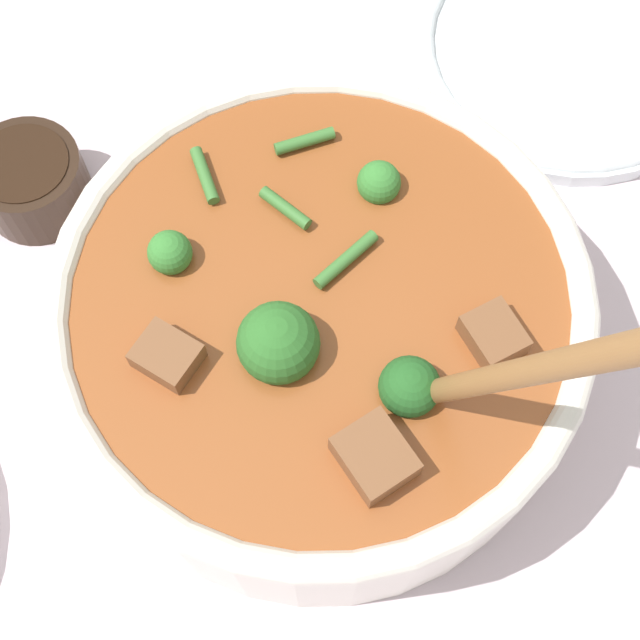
% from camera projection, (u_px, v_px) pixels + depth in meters
% --- Properties ---
extents(ground_plane, '(4.00, 4.00, 0.00)m').
position_uv_depth(ground_plane, '(320.00, 363.00, 0.56)').
color(ground_plane, silver).
extents(stew_bowl, '(0.30, 0.30, 0.32)m').
position_uv_depth(stew_bowl, '(320.00, 326.00, 0.51)').
color(stew_bowl, white).
rests_on(stew_bowl, ground_plane).
extents(condiment_bowl, '(0.07, 0.07, 0.04)m').
position_uv_depth(condiment_bowl, '(30.00, 179.00, 0.59)').
color(condiment_bowl, black).
rests_on(condiment_bowl, ground_plane).
extents(empty_plate, '(0.22, 0.22, 0.02)m').
position_uv_depth(empty_plate, '(567.00, 50.00, 0.65)').
color(empty_plate, white).
rests_on(empty_plate, ground_plane).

